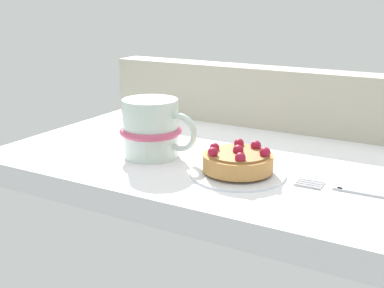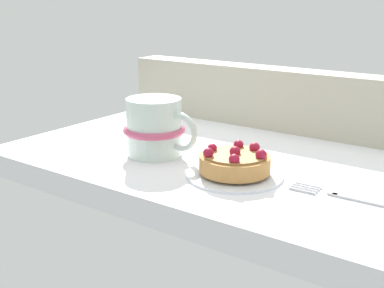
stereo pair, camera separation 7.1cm
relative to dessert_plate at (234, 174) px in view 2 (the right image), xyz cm
name	(u,v)px [view 2 (the right image)]	position (x,y,z in cm)	size (l,w,h in cm)	color
ground_plane	(232,165)	(-5.53, 8.39, -2.16)	(66.42, 42.69, 3.61)	white
window_rail_back	(286,100)	(-5.53, 26.82, 5.06)	(65.09, 5.84, 10.83)	#B2AD99
dessert_plate	(234,174)	(0.00, 0.00, 0.00)	(13.00, 13.00, 0.76)	silver
raspberry_tart	(235,162)	(0.02, 0.01, 1.74)	(9.50, 9.50, 3.59)	#B77F42
coffee_mug	(155,127)	(-14.66, 1.17, 3.95)	(12.55, 9.36, 8.72)	silver
dessert_fork	(355,198)	(15.77, 1.36, -0.06)	(16.40, 2.53, 0.60)	#B7B7BC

